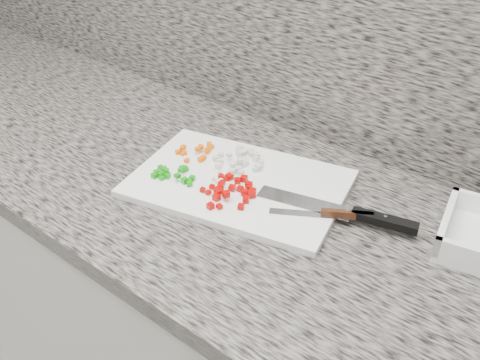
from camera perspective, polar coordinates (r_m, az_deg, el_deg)
name	(u,v)px	position (r m, az deg, el deg)	size (l,w,h in m)	color
cabinet	(232,341)	(1.42, -0.82, -16.79)	(3.92, 0.62, 0.86)	silver
countertop	(231,198)	(1.11, -1.00, -1.94)	(3.96, 0.64, 0.04)	slate
backsplash	(319,10)	(1.19, 8.44, 17.52)	(3.92, 0.02, 0.60)	slate
cutting_board	(238,183)	(1.11, -0.17, -0.35)	(0.43, 0.29, 0.01)	white
carrot_pile	(197,151)	(1.19, -4.65, 3.08)	(0.08, 0.09, 0.02)	#EF6205
onion_pile	(241,160)	(1.16, 0.11, 2.13)	(0.11, 0.10, 0.02)	silver
green_pepper_pile	(174,174)	(1.12, -7.05, 0.68)	(0.10, 0.07, 0.02)	#11910D
red_pepper_pile	(231,190)	(1.06, -0.93, -1.05)	(0.11, 0.13, 0.02)	#B80502
garlic_pile	(222,176)	(1.11, -1.95, 0.40)	(0.03, 0.06, 0.01)	#F6E7BE
chef_knife	(356,214)	(1.02, 12.27, -3.59)	(0.31, 0.11, 0.02)	white
paring_knife	(334,214)	(1.01, 9.95, -3.63)	(0.17, 0.11, 0.02)	white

